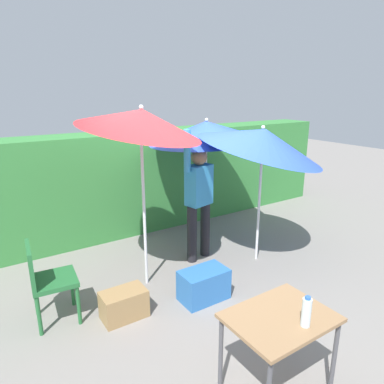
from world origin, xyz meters
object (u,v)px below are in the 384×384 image
object	(u,v)px
person_vendor	(199,196)
crate_cardboard	(124,304)
chair_plastic	(46,278)
bottle_water	(306,312)
cooler_box	(204,285)
umbrella_rainbow	(263,140)
umbrella_yellow	(206,132)
umbrella_orange	(141,121)
folding_table	(280,325)

from	to	relation	value
person_vendor	crate_cardboard	world-z (taller)	person_vendor
person_vendor	crate_cardboard	xyz separation A→B (m)	(-1.45, -0.72, -0.78)
chair_plastic	bottle_water	distance (m)	2.55
cooler_box	umbrella_rainbow	bearing A→B (deg)	19.52
umbrella_yellow	crate_cardboard	distance (m)	2.78
bottle_water	umbrella_rainbow	bearing A→B (deg)	54.25
umbrella_orange	chair_plastic	bearing A→B (deg)	-172.82
umbrella_rainbow	folding_table	xyz separation A→B (m)	(-1.52, -1.84, -1.09)
umbrella_orange	chair_plastic	distance (m)	1.94
crate_cardboard	bottle_water	xyz separation A→B (m)	(0.71, -1.76, 0.67)
crate_cardboard	bottle_water	world-z (taller)	bottle_water
umbrella_orange	folding_table	distance (m)	2.52
folding_table	bottle_water	bearing A→B (deg)	-69.47
cooler_box	bottle_water	xyz separation A→B (m)	(-0.21, -1.57, 0.64)
person_vendor	folding_table	distance (m)	2.46
person_vendor	folding_table	world-z (taller)	person_vendor
chair_plastic	crate_cardboard	distance (m)	0.85
umbrella_rainbow	bottle_water	distance (m)	2.64
folding_table	chair_plastic	bearing A→B (deg)	124.16
person_vendor	bottle_water	world-z (taller)	person_vendor
cooler_box	crate_cardboard	size ratio (longest dim) A/B	1.17
folding_table	umbrella_yellow	bearing A→B (deg)	65.38
chair_plastic	folding_table	bearing A→B (deg)	-55.84
chair_plastic	umbrella_orange	bearing A→B (deg)	7.18
bottle_water	umbrella_yellow	bearing A→B (deg)	67.78
chair_plastic	folding_table	xyz separation A→B (m)	(1.32, -1.94, 0.12)
umbrella_rainbow	cooler_box	bearing A→B (deg)	-160.48
person_vendor	chair_plastic	bearing A→B (deg)	-170.52
person_vendor	umbrella_rainbow	bearing A→B (deg)	-33.32
umbrella_orange	chair_plastic	xyz separation A→B (m)	(-1.20, -0.15, -1.52)
person_vendor	bottle_water	size ratio (longest dim) A/B	7.83
umbrella_yellow	person_vendor	xyz separation A→B (m)	(-0.47, -0.49, -0.82)
crate_cardboard	folding_table	size ratio (longest dim) A/B	0.59
umbrella_yellow	chair_plastic	world-z (taller)	umbrella_yellow
crate_cardboard	folding_table	world-z (taller)	folding_table
umbrella_orange	umbrella_yellow	size ratio (longest dim) A/B	1.18
bottle_water	umbrella_orange	bearing A→B (deg)	94.56
umbrella_yellow	chair_plastic	distance (m)	3.00
umbrella_yellow	folding_table	world-z (taller)	umbrella_yellow
umbrella_orange	folding_table	xyz separation A→B (m)	(0.11, -2.10, -1.40)
crate_cardboard	umbrella_yellow	bearing A→B (deg)	32.23
umbrella_orange	bottle_water	bearing A→B (deg)	-85.44
umbrella_yellow	crate_cardboard	xyz separation A→B (m)	(-1.92, -1.21, -1.60)
folding_table	person_vendor	bearing A→B (deg)	70.55
cooler_box	folding_table	bearing A→B (deg)	-101.01
umbrella_rainbow	umbrella_orange	distance (m)	1.68
person_vendor	chair_plastic	size ratio (longest dim) A/B	2.11
umbrella_orange	cooler_box	xyz separation A→B (m)	(0.39, -0.70, -1.84)
umbrella_orange	bottle_water	distance (m)	2.58
cooler_box	folding_table	xyz separation A→B (m)	(-0.27, -1.40, 0.44)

